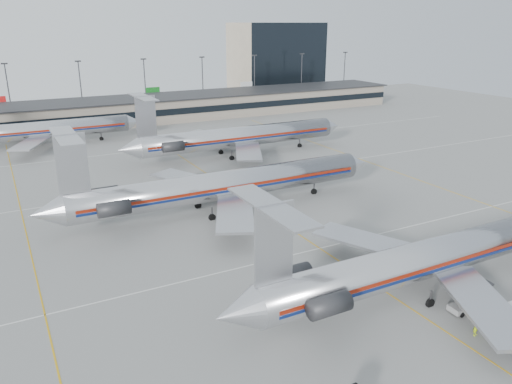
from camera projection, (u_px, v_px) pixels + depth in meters
ground at (377, 286)px, 49.88m from camera, size 260.00×260.00×0.00m
apron_markings at (320, 248)px, 58.24m from camera, size 160.00×0.15×0.02m
terminal at (128, 110)px, 130.83m from camera, size 162.00×17.00×6.25m
light_mast_row at (114, 84)px, 140.82m from camera, size 163.60×0.40×15.28m
distant_building at (275, 59)px, 180.39m from camera, size 30.00×20.00×25.00m
jet_foreground at (430, 257)px, 48.09m from camera, size 46.63×27.46×12.21m
jet_second_row at (218, 186)px, 68.49m from camera, size 49.73×29.28×13.02m
jet_third_row at (236, 137)px, 97.60m from camera, size 47.70×29.34×13.04m
jet_back_row at (33, 131)px, 104.41m from camera, size 44.36×27.28×12.13m
belt_loader at (469, 304)px, 45.54m from camera, size 4.51×1.54×2.37m
ramp_worker_near at (476, 327)px, 41.83m from camera, size 0.70×0.57×1.65m
ramp_worker_far at (507, 323)px, 42.14m from camera, size 1.06×0.90×1.92m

